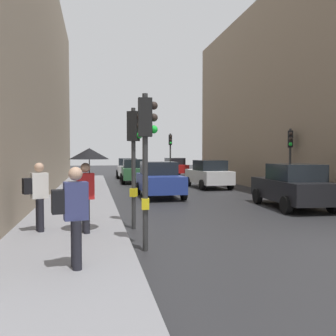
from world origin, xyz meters
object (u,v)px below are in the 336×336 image
object	(u,v)px
pedestrian_with_umbrella	(88,166)
pedestrian_with_black_backpack	(38,193)
car_dark_suv	(293,186)
car_silver_hatchback	(128,168)
car_red_sedan	(174,167)
car_blue_van	(159,179)
pedestrian_with_grey_backpack	(73,211)
car_white_compact	(209,174)
car_green_estate	(134,171)
traffic_light_mid_street	(290,150)
traffic_light_near_left	(146,143)
traffic_light_near_right	(134,146)
traffic_light_far_median	(170,148)

from	to	relation	value
pedestrian_with_umbrella	pedestrian_with_black_backpack	world-z (taller)	pedestrian_with_umbrella
car_dark_suv	car_silver_hatchback	size ratio (longest dim) A/B	1.01
car_dark_suv	car_red_sedan	bearing A→B (deg)	89.87
car_silver_hatchback	car_blue_van	bearing A→B (deg)	-89.17
pedestrian_with_grey_backpack	car_white_compact	bearing A→B (deg)	63.75
car_red_sedan	car_green_estate	distance (m)	9.21
car_blue_van	pedestrian_with_umbrella	distance (m)	8.94
car_dark_suv	pedestrian_with_umbrella	bearing A→B (deg)	-155.50
traffic_light_mid_street	traffic_light_near_left	world-z (taller)	traffic_light_near_left
traffic_light_near_right	car_blue_van	world-z (taller)	traffic_light_near_right
traffic_light_mid_street	pedestrian_with_grey_backpack	bearing A→B (deg)	-135.42
traffic_light_far_median	pedestrian_with_black_backpack	size ratio (longest dim) A/B	2.17
traffic_light_near_right	car_red_sedan	distance (m)	25.15
car_red_sedan	car_dark_suv	size ratio (longest dim) A/B	0.99
pedestrian_with_umbrella	traffic_light_near_right	bearing A→B (deg)	36.57
car_red_sedan	car_white_compact	world-z (taller)	same
traffic_light_mid_street	pedestrian_with_grey_backpack	world-z (taller)	traffic_light_mid_street
traffic_light_far_median	traffic_light_near_right	bearing A→B (deg)	-105.22
traffic_light_near_right	car_silver_hatchback	world-z (taller)	traffic_light_near_right
car_blue_van	traffic_light_near_left	bearing A→B (deg)	-101.96
car_silver_hatchback	car_blue_van	distance (m)	14.79
traffic_light_mid_street	pedestrian_with_black_backpack	bearing A→B (deg)	-149.22
traffic_light_near_right	car_green_estate	world-z (taller)	traffic_light_near_right
car_dark_suv	pedestrian_with_black_backpack	xyz separation A→B (m)	(-9.15, -3.19, 0.29)
car_red_sedan	car_silver_hatchback	world-z (taller)	same
traffic_light_far_median	car_dark_suv	xyz separation A→B (m)	(1.58, -15.79, -1.76)
car_white_compact	pedestrian_with_umbrella	size ratio (longest dim) A/B	2.00
traffic_light_near_left	car_silver_hatchback	bearing A→B (deg)	85.72
car_dark_suv	car_green_estate	distance (m)	14.53
car_silver_hatchback	pedestrian_with_grey_backpack	distance (m)	26.10
traffic_light_far_median	car_blue_van	world-z (taller)	traffic_light_far_median
car_red_sedan	pedestrian_with_umbrella	distance (m)	26.38
car_blue_van	pedestrian_with_grey_backpack	distance (m)	11.65
traffic_light_near_left	car_white_compact	bearing A→B (deg)	66.44
car_dark_suv	car_silver_hatchback	world-z (taller)	same
traffic_light_mid_street	pedestrian_with_grey_backpack	distance (m)	14.03
traffic_light_mid_street	car_white_compact	xyz separation A→B (m)	(-2.51, 5.30, -1.48)
traffic_light_near_right	pedestrian_with_umbrella	distance (m)	1.67
traffic_light_far_median	pedestrian_with_umbrella	distance (m)	20.39
pedestrian_with_black_backpack	car_blue_van	bearing A→B (deg)	59.65
pedestrian_with_umbrella	pedestrian_with_grey_backpack	world-z (taller)	pedestrian_with_umbrella
traffic_light_near_right	pedestrian_with_grey_backpack	size ratio (longest dim) A/B	1.96
traffic_light_near_left	pedestrian_with_grey_backpack	distance (m)	2.40
car_red_sedan	pedestrian_with_umbrella	xyz separation A→B (m)	(-7.92, -25.14, 0.96)
car_red_sedan	car_blue_van	bearing A→B (deg)	-105.23
traffic_light_near_left	pedestrian_with_black_backpack	xyz separation A→B (m)	(-2.55, 1.81, -1.23)
traffic_light_mid_street	pedestrian_with_umbrella	xyz separation A→B (m)	(-9.75, -6.96, -0.52)
car_dark_suv	pedestrian_with_black_backpack	size ratio (longest dim) A/B	2.44
traffic_light_mid_street	car_red_sedan	distance (m)	18.34
traffic_light_near_right	car_dark_suv	size ratio (longest dim) A/B	0.80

